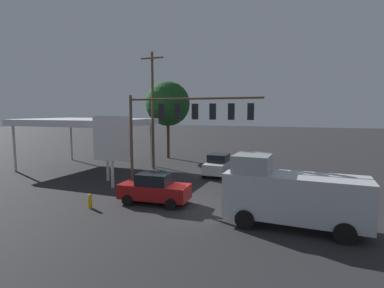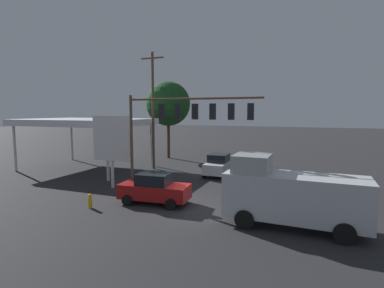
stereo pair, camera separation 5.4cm
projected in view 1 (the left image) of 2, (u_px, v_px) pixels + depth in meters
name	position (u px, v px, depth m)	size (l,w,h in m)	color
ground_plane	(180.00, 204.00, 18.75)	(200.00, 200.00, 0.00)	#262628
traffic_signal_assembly	(185.00, 118.00, 19.37)	(9.18, 0.43, 6.89)	brown
utility_pole	(153.00, 108.00, 29.65)	(2.40, 0.26, 11.54)	brown
gas_station_canopy	(85.00, 122.00, 29.92)	(11.94, 8.68, 5.03)	silver
price_sign	(111.00, 140.00, 22.40)	(3.17, 0.27, 5.47)	silver
sedan_waiting	(219.00, 165.00, 27.25)	(2.11, 4.43, 1.93)	silver
sedan_far	(154.00, 188.00, 18.82)	(4.53, 2.33, 1.93)	maroon
delivery_truck	(291.00, 194.00, 14.86)	(6.87, 2.72, 3.58)	silver
street_tree	(168.00, 104.00, 36.55)	(5.42, 5.42, 9.41)	#4C331E
fire_hydrant	(90.00, 201.00, 17.91)	(0.24, 0.24, 0.88)	gold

